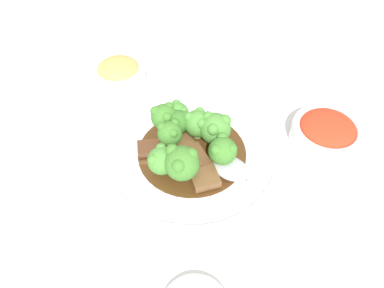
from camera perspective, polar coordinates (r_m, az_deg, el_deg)
ground_plane at (r=0.59m, az=0.00°, el=-2.17°), size 4.00×4.00×0.00m
main_plate at (r=0.58m, az=0.00°, el=-1.55°), size 0.27×0.27×0.02m
beef_strip_0 at (r=0.55m, az=0.56°, el=-2.10°), size 0.05×0.05×0.01m
beef_strip_1 at (r=0.54m, az=1.72°, el=-4.63°), size 0.06×0.06×0.01m
beef_strip_2 at (r=0.57m, az=-5.85°, el=-0.54°), size 0.05×0.06×0.01m
beef_strip_3 at (r=0.57m, az=-0.49°, el=-0.27°), size 0.05×0.05×0.01m
broccoli_floret_0 at (r=0.57m, az=-2.09°, el=3.48°), size 0.04×0.04×0.05m
broccoli_floret_1 at (r=0.56m, az=-3.33°, el=1.74°), size 0.04×0.04×0.05m
broccoli_floret_2 at (r=0.53m, az=4.69°, el=-1.01°), size 0.04×0.04×0.05m
broccoli_floret_3 at (r=0.56m, az=3.54°, el=2.46°), size 0.05×0.05×0.05m
broccoli_floret_4 at (r=0.57m, az=0.85°, el=3.24°), size 0.04×0.04×0.05m
broccoli_floret_5 at (r=0.53m, az=-4.63°, el=-2.46°), size 0.04×0.04×0.04m
broccoli_floret_6 at (r=0.52m, az=-1.78°, el=-2.81°), size 0.05×0.05×0.06m
broccoli_floret_7 at (r=0.58m, az=-4.27°, el=4.19°), size 0.04×0.04×0.05m
broccoli_floret_8 at (r=0.59m, az=-2.30°, el=4.68°), size 0.04×0.04×0.04m
serving_spoon at (r=0.54m, az=7.71°, el=-4.67°), size 0.10×0.22×0.01m
side_bowl_kimchi at (r=0.63m, az=19.79°, el=1.72°), size 0.11×0.11×0.04m
side_bowl_appetizer at (r=0.70m, az=-11.01°, el=10.34°), size 0.09×0.09×0.05m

